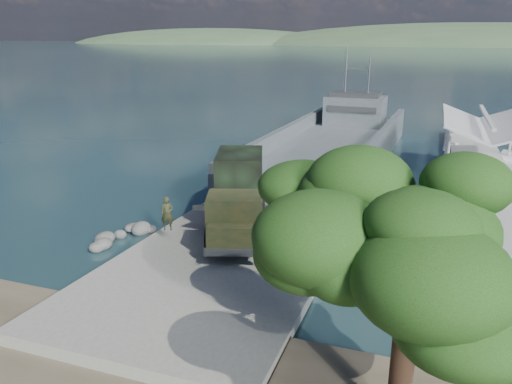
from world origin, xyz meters
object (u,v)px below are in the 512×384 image
object	(u,v)px
pier	(481,165)
military_truck	(238,195)
landing_craft	(331,153)
overhang_tree	(394,230)
sailboat_near	(509,161)
soldier	(168,220)

from	to	relation	value
pier	military_truck	distance (m)	20.83
landing_craft	overhang_tree	bearing A→B (deg)	-73.41
landing_craft	military_truck	distance (m)	19.29
sailboat_near	overhang_tree	bearing A→B (deg)	-91.08
landing_craft	sailboat_near	size ratio (longest dim) A/B	5.30
military_truck	sailboat_near	xyz separation A→B (m)	(16.59, 23.59, -2.18)
soldier	sailboat_near	size ratio (longest dim) A/B	0.27
pier	military_truck	bearing A→B (deg)	-130.88
military_truck	sailboat_near	distance (m)	28.93
landing_craft	sailboat_near	bearing A→B (deg)	18.87
pier	landing_craft	bearing A→B (deg)	164.33
landing_craft	sailboat_near	xyz separation A→B (m)	(15.18, 4.43, -0.51)
military_truck	soldier	world-z (taller)	military_truck
soldier	military_truck	bearing A→B (deg)	6.15
soldier	pier	bearing A→B (deg)	19.11
soldier	overhang_tree	distance (m)	16.21
military_truck	soldier	xyz separation A→B (m)	(-3.28, -2.19, -1.11)
soldier	sailboat_near	xyz separation A→B (m)	(19.87, 25.78, -1.07)
military_truck	sailboat_near	bearing A→B (deg)	36.92
landing_craft	sailboat_near	distance (m)	15.83
overhang_tree	sailboat_near	bearing A→B (deg)	77.94
sailboat_near	pier	bearing A→B (deg)	-99.74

